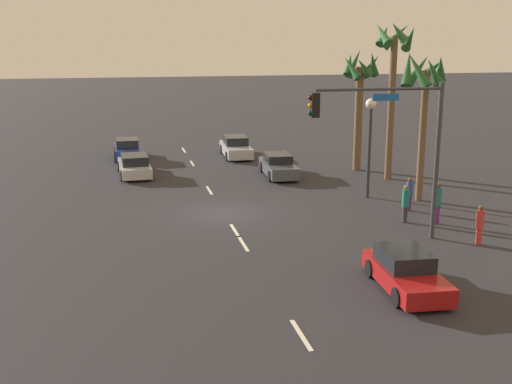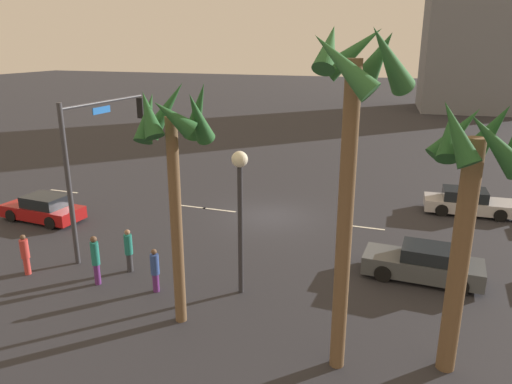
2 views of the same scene
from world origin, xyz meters
TOP-DOWN VIEW (x-y plane):
  - ground_plane at (0.00, 0.00)m, footprint 220.00×220.00m
  - lane_stripe_0 at (-18.00, 0.00)m, footprint 2.19×0.14m
  - lane_stripe_1 at (-12.73, 0.00)m, footprint 1.89×0.14m
  - lane_stripe_2 at (-4.81, 0.00)m, footprint 2.04×0.14m
  - lane_stripe_3 at (2.92, 0.00)m, footprint 1.93×0.14m
  - lane_stripe_4 at (4.75, 0.00)m, footprint 2.07×0.14m
  - lane_stripe_5 at (13.22, 0.00)m, footprint 1.99×0.14m
  - car_0 at (-15.36, -4.19)m, footprint 4.10×1.82m
  - car_1 at (10.69, 4.39)m, footprint 4.28×2.00m
  - car_2 at (-14.67, 3.37)m, footprint 4.75×1.98m
  - car_3 at (-7.64, 4.68)m, footprint 4.42×1.92m
  - car_4 at (-9.71, -3.90)m, footprint 4.57×2.03m
  - traffic_signal at (5.71, 6.10)m, footprint 0.43×5.62m
  - streetlamp at (-1.43, 7.97)m, footprint 0.56×0.56m
  - pedestrian_0 at (6.95, 9.41)m, footprint 0.43×0.43m
  - pedestrian_1 at (3.32, 7.86)m, footprint 0.34×0.34m
  - pedestrian_2 at (3.85, 9.18)m, footprint 0.42×0.42m
  - pedestrian_3 at (1.50, 8.94)m, footprint 0.37×0.37m
  - palm_tree_0 at (-0.26, 10.22)m, footprint 2.52×2.56m
  - palm_tree_1 at (-5.53, 10.94)m, footprint 2.46×2.55m
  - palm_tree_2 at (-8.37, 10.07)m, footprint 2.46×2.72m

SIDE VIEW (x-z plane):
  - ground_plane at x=0.00m, z-range 0.00..0.00m
  - lane_stripe_0 at x=-18.00m, z-range 0.00..0.01m
  - lane_stripe_1 at x=-12.73m, z-range 0.00..0.01m
  - lane_stripe_2 at x=-4.81m, z-range 0.00..0.01m
  - lane_stripe_3 at x=2.92m, z-range 0.00..0.01m
  - lane_stripe_4 at x=4.75m, z-range 0.00..0.01m
  - lane_stripe_5 at x=13.22m, z-range 0.00..0.01m
  - car_4 at x=-9.71m, z-range -0.05..1.26m
  - car_1 at x=10.69m, z-range -0.05..1.28m
  - car_3 at x=-7.64m, z-range -0.05..1.30m
  - car_2 at x=-14.67m, z-range -0.06..1.37m
  - car_0 at x=-15.36m, z-range -0.06..1.38m
  - pedestrian_0 at x=6.95m, z-range 0.05..1.70m
  - pedestrian_3 at x=1.50m, z-range 0.05..1.71m
  - pedestrian_1 at x=3.32m, z-range 0.06..1.82m
  - pedestrian_2 at x=3.85m, z-range 0.08..2.01m
  - streetlamp at x=-1.43m, z-range 1.12..6.36m
  - traffic_signal at x=5.71m, z-range 1.19..7.72m
  - palm_tree_2 at x=-8.37m, z-range 1.59..9.24m
  - palm_tree_0 at x=-0.26m, z-range 2.10..9.78m
  - palm_tree_1 at x=-5.53m, z-range 2.26..11.49m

